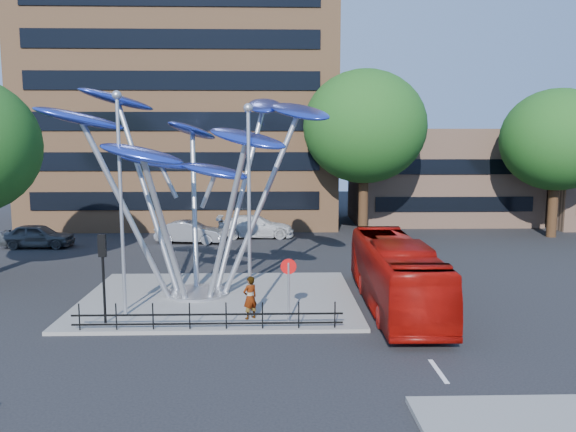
{
  "coord_description": "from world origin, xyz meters",
  "views": [
    {
      "loc": [
        1.4,
        -18.37,
        7.05
      ],
      "look_at": [
        2.02,
        4.0,
        4.05
      ],
      "focal_mm": 35.0,
      "sensor_mm": 36.0,
      "label": 1
    }
  ],
  "objects_px": {
    "tree_right": "(365,127)",
    "street_lamp_left": "(120,185)",
    "traffic_light_island": "(103,260)",
    "parked_car_right": "(256,227)",
    "pedestrian": "(250,298)",
    "leaf_sculpture": "(194,145)",
    "parked_car_left": "(38,236)",
    "street_lamp_right": "(249,192)",
    "no_entry_sign_island": "(289,279)",
    "red_bus": "(395,274)",
    "tree_far": "(557,140)",
    "parked_car_mid": "(190,232)"
  },
  "relations": [
    {
      "from": "tree_right",
      "to": "street_lamp_left",
      "type": "relative_size",
      "value": 1.38
    },
    {
      "from": "traffic_light_island",
      "to": "parked_car_right",
      "type": "height_order",
      "value": "traffic_light_island"
    },
    {
      "from": "pedestrian",
      "to": "street_lamp_left",
      "type": "bearing_deg",
      "value": -43.37
    },
    {
      "from": "street_lamp_left",
      "to": "leaf_sculpture",
      "type": "bearing_deg",
      "value": 52.6
    },
    {
      "from": "parked_car_left",
      "to": "street_lamp_right",
      "type": "bearing_deg",
      "value": -136.35
    },
    {
      "from": "tree_right",
      "to": "no_entry_sign_island",
      "type": "xyz_separation_m",
      "value": [
        -6.0,
        -19.48,
        -6.22
      ]
    },
    {
      "from": "parked_car_right",
      "to": "red_bus",
      "type": "bearing_deg",
      "value": -160.37
    },
    {
      "from": "leaf_sculpture",
      "to": "pedestrian",
      "type": "height_order",
      "value": "leaf_sculpture"
    },
    {
      "from": "tree_right",
      "to": "pedestrian",
      "type": "height_order",
      "value": "tree_right"
    },
    {
      "from": "tree_right",
      "to": "tree_far",
      "type": "bearing_deg",
      "value": 0.0
    },
    {
      "from": "tree_far",
      "to": "red_bus",
      "type": "relative_size",
      "value": 1.03
    },
    {
      "from": "parked_car_mid",
      "to": "no_entry_sign_island",
      "type": "bearing_deg",
      "value": -153.66
    },
    {
      "from": "leaf_sculpture",
      "to": "traffic_light_island",
      "type": "xyz_separation_m",
      "value": [
        -2.93,
        -4.18,
        -4.26
      ]
    },
    {
      "from": "street_lamp_left",
      "to": "pedestrian",
      "type": "bearing_deg",
      "value": -7.23
    },
    {
      "from": "red_bus",
      "to": "tree_far",
      "type": "bearing_deg",
      "value": 49.27
    },
    {
      "from": "pedestrian",
      "to": "no_entry_sign_island",
      "type": "bearing_deg",
      "value": 130.73
    },
    {
      "from": "leaf_sculpture",
      "to": "no_entry_sign_island",
      "type": "xyz_separation_m",
      "value": [
        4.07,
        -4.16,
        -5.06
      ]
    },
    {
      "from": "leaf_sculpture",
      "to": "street_lamp_left",
      "type": "bearing_deg",
      "value": -127.4
    },
    {
      "from": "tree_right",
      "to": "no_entry_sign_island",
      "type": "bearing_deg",
      "value": -107.12
    },
    {
      "from": "leaf_sculpture",
      "to": "street_lamp_right",
      "type": "distance_m",
      "value": 4.83
    },
    {
      "from": "tree_far",
      "to": "leaf_sculpture",
      "type": "distance_m",
      "value": 28.53
    },
    {
      "from": "traffic_light_island",
      "to": "parked_car_left",
      "type": "bearing_deg",
      "value": 119.49
    },
    {
      "from": "tree_far",
      "to": "parked_car_left",
      "type": "relative_size",
      "value": 2.32
    },
    {
      "from": "leaf_sculpture",
      "to": "parked_car_left",
      "type": "bearing_deg",
      "value": 135.06
    },
    {
      "from": "leaf_sculpture",
      "to": "parked_car_right",
      "type": "relative_size",
      "value": 2.26
    },
    {
      "from": "traffic_light_island",
      "to": "no_entry_sign_island",
      "type": "xyz_separation_m",
      "value": [
        7.0,
        0.02,
        -0.8
      ]
    },
    {
      "from": "tree_right",
      "to": "street_lamp_left",
      "type": "bearing_deg",
      "value": -124.05
    },
    {
      "from": "traffic_light_island",
      "to": "tree_far",
      "type": "bearing_deg",
      "value": 35.84
    },
    {
      "from": "tree_far",
      "to": "parked_car_mid",
      "type": "xyz_separation_m",
      "value": [
        -26.35,
        -1.78,
        -6.34
      ]
    },
    {
      "from": "street_lamp_left",
      "to": "parked_car_left",
      "type": "height_order",
      "value": "street_lamp_left"
    },
    {
      "from": "tree_right",
      "to": "tree_far",
      "type": "relative_size",
      "value": 1.12
    },
    {
      "from": "parked_car_left",
      "to": "parked_car_right",
      "type": "bearing_deg",
      "value": -75.63
    },
    {
      "from": "no_entry_sign_island",
      "to": "leaf_sculpture",
      "type": "bearing_deg",
      "value": 134.33
    },
    {
      "from": "tree_right",
      "to": "leaf_sculpture",
      "type": "relative_size",
      "value": 0.95
    },
    {
      "from": "street_lamp_left",
      "to": "parked_car_mid",
      "type": "xyz_separation_m",
      "value": [
        0.15,
        16.72,
        -4.59
      ]
    },
    {
      "from": "street_lamp_right",
      "to": "parked_car_left",
      "type": "height_order",
      "value": "street_lamp_right"
    },
    {
      "from": "street_lamp_right",
      "to": "pedestrian",
      "type": "height_order",
      "value": "street_lamp_right"
    },
    {
      "from": "red_bus",
      "to": "traffic_light_island",
      "type": "bearing_deg",
      "value": -168.24
    },
    {
      "from": "tree_right",
      "to": "tree_far",
      "type": "xyz_separation_m",
      "value": [
        14.0,
        0.0,
        -0.93
      ]
    },
    {
      "from": "street_lamp_right",
      "to": "pedestrian",
      "type": "relative_size",
      "value": 4.9
    },
    {
      "from": "leaf_sculpture",
      "to": "parked_car_right",
      "type": "bearing_deg",
      "value": 81.93
    },
    {
      "from": "no_entry_sign_island",
      "to": "parked_car_right",
      "type": "height_order",
      "value": "no_entry_sign_island"
    },
    {
      "from": "tree_right",
      "to": "pedestrian",
      "type": "distance_m",
      "value": 21.72
    },
    {
      "from": "street_lamp_right",
      "to": "red_bus",
      "type": "xyz_separation_m",
      "value": [
        6.1,
        1.71,
        -3.63
      ]
    },
    {
      "from": "street_lamp_left",
      "to": "pedestrian",
      "type": "xyz_separation_m",
      "value": [
        5.01,
        -0.64,
        -4.36
      ]
    },
    {
      "from": "no_entry_sign_island",
      "to": "pedestrian",
      "type": "bearing_deg",
      "value": 166.86
    },
    {
      "from": "traffic_light_island",
      "to": "parked_car_right",
      "type": "relative_size",
      "value": 0.61
    },
    {
      "from": "no_entry_sign_island",
      "to": "parked_car_left",
      "type": "bearing_deg",
      "value": 134.88
    },
    {
      "from": "tree_far",
      "to": "street_lamp_left",
      "type": "bearing_deg",
      "value": -145.08
    },
    {
      "from": "leaf_sculpture",
      "to": "pedestrian",
      "type": "xyz_separation_m",
      "value": [
        2.58,
        -3.82,
        -5.87
      ]
    }
  ]
}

